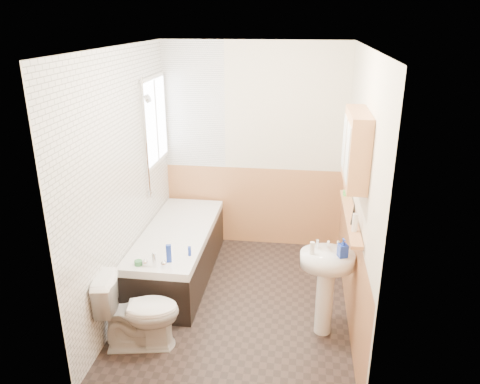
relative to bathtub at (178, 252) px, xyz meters
name	(u,v)px	position (x,y,z in m)	size (l,w,h in m)	color
floor	(238,302)	(0.73, -0.43, -0.30)	(2.80, 2.80, 0.00)	black
ceiling	(238,47)	(0.73, -0.43, 2.20)	(2.80, 2.80, 0.00)	white
wall_back	(254,148)	(0.73, 0.98, 0.95)	(2.20, 0.02, 2.50)	#EDE1C4
wall_front	(208,261)	(0.73, -1.84, 0.95)	(2.20, 0.02, 2.50)	#EDE1C4
wall_left	(123,182)	(-0.38, -0.43, 0.95)	(0.02, 2.80, 2.50)	#EDE1C4
wall_right	(360,193)	(1.84, -0.43, 0.95)	(0.02, 2.80, 2.50)	#EDE1C4
wainscot_right	(350,266)	(1.82, -0.43, 0.20)	(0.01, 2.80, 1.00)	tan
wainscot_front	(211,353)	(0.73, -1.82, 0.20)	(2.20, 0.01, 1.00)	tan
wainscot_back	(253,206)	(0.73, 0.96, 0.20)	(2.20, 0.01, 1.00)	tan
tile_cladding_left	(126,182)	(-0.36, -0.43, 0.95)	(0.01, 2.80, 2.50)	white
tile_return_back	(193,105)	(0.01, 0.96, 1.45)	(0.75, 0.01, 1.50)	white
window	(155,121)	(-0.33, 0.52, 1.35)	(0.03, 0.79, 0.99)	white
bathtub	(178,252)	(0.00, 0.00, 0.00)	(0.70, 1.81, 0.71)	black
shower_riser	(146,130)	(-0.31, 0.12, 1.34)	(0.11, 0.09, 1.29)	silver
toilet	(139,312)	(-0.03, -1.20, 0.05)	(0.39, 0.70, 0.69)	white
sink	(326,276)	(1.57, -0.79, 0.29)	(0.48, 0.38, 0.92)	white
pine_shelf	(350,216)	(1.77, -0.48, 0.75)	(0.10, 1.27, 0.03)	tan
medicine_cabinet	(356,148)	(1.74, -0.67, 1.44)	(0.17, 0.67, 0.61)	tan
foam_can	(355,223)	(1.77, -0.83, 0.84)	(0.05, 0.05, 0.16)	silver
green_bottle	(354,213)	(1.77, -0.69, 0.87)	(0.04, 0.04, 0.21)	black
black_jar	(347,193)	(1.77, 0.01, 0.79)	(0.07, 0.07, 0.05)	#59C647
soap_bottle	(342,253)	(1.69, -0.84, 0.56)	(0.08, 0.17, 0.08)	#19339E
clear_bottle	(312,248)	(1.43, -0.82, 0.58)	(0.04, 0.04, 0.11)	silver
blue_gel	(169,253)	(0.11, -0.69, 0.36)	(0.05, 0.03, 0.18)	#19339E
cream_jar	(138,263)	(-0.16, -0.79, 0.29)	(0.07, 0.07, 0.05)	#388447
orange_bottle	(189,251)	(0.27, -0.54, 0.32)	(0.03, 0.03, 0.09)	#19339E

